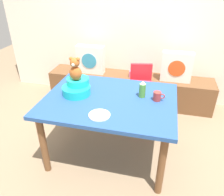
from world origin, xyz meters
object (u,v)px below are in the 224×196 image
object	(u,v)px
dining_table	(110,106)
ketchup_bottle	(142,89)
infant_seat_teal	(77,87)
coffee_mug	(157,96)
pillow_floral_left	(90,60)
dinner_plate_near	(99,115)
highchair	(141,85)
book_stack	(136,73)
teddy_bear	(75,69)
pillow_floral_right	(177,67)

from	to	relation	value
dining_table	ketchup_bottle	world-z (taller)	ketchup_bottle
infant_seat_teal	coffee_mug	xyz separation A→B (m)	(0.85, 0.05, -0.02)
pillow_floral_left	ketchup_bottle	world-z (taller)	ketchup_bottle
coffee_mug	dinner_plate_near	size ratio (longest dim) A/B	0.60
coffee_mug	dinner_plate_near	xyz separation A→B (m)	(-0.49, -0.41, -0.04)
infant_seat_teal	coffee_mug	bearing A→B (deg)	3.40
pillow_floral_left	infant_seat_teal	bearing A→B (deg)	-77.83
pillow_floral_left	infant_seat_teal	distance (m)	1.25
dining_table	highchair	bearing A→B (deg)	73.89
book_stack	dinner_plate_near	size ratio (longest dim) A/B	1.00
coffee_mug	teddy_bear	bearing A→B (deg)	-176.57
pillow_floral_left	dinner_plate_near	xyz separation A→B (m)	(0.62, -1.58, 0.07)
highchair	pillow_floral_right	bearing A→B (deg)	42.35
infant_seat_teal	pillow_floral_right	bearing A→B (deg)	48.78
infant_seat_teal	book_stack	bearing A→B (deg)	68.99
infant_seat_teal	ketchup_bottle	distance (m)	0.70
book_stack	highchair	distance (m)	0.46
teddy_bear	infant_seat_teal	bearing A→B (deg)	90.00
highchair	dining_table	bearing A→B (deg)	-106.11
dining_table	teddy_bear	size ratio (longest dim) A/B	5.47
teddy_bear	ketchup_bottle	xyz separation A→B (m)	(0.69, 0.09, -0.19)
book_stack	dinner_plate_near	world-z (taller)	dinner_plate_near
pillow_floral_right	teddy_bear	world-z (taller)	teddy_bear
pillow_floral_right	ketchup_bottle	distance (m)	1.20
pillow_floral_left	coffee_mug	size ratio (longest dim) A/B	3.67
pillow_floral_left	ketchup_bottle	size ratio (longest dim) A/B	2.38
ketchup_bottle	dinner_plate_near	bearing A→B (deg)	-126.58
teddy_bear	dinner_plate_near	size ratio (longest dim) A/B	1.25
pillow_floral_left	teddy_bear	world-z (taller)	teddy_bear
dinner_plate_near	highchair	bearing A→B (deg)	77.77
infant_seat_teal	teddy_bear	xyz separation A→B (m)	(0.00, -0.00, 0.21)
pillow_floral_right	dining_table	size ratio (longest dim) A/B	0.32
coffee_mug	dining_table	bearing A→B (deg)	-170.71
infant_seat_teal	ketchup_bottle	size ratio (longest dim) A/B	1.78
pillow_floral_left	teddy_bear	size ratio (longest dim) A/B	1.76
pillow_floral_right	highchair	distance (m)	0.64
dining_table	infant_seat_teal	distance (m)	0.41
highchair	teddy_bear	bearing A→B (deg)	-127.26
dining_table	book_stack	bearing A→B (deg)	85.27
coffee_mug	infant_seat_teal	bearing A→B (deg)	-176.60
dinner_plate_near	teddy_bear	bearing A→B (deg)	134.76
dining_table	pillow_floral_left	bearing A→B (deg)	116.95
ketchup_bottle	book_stack	bearing A→B (deg)	100.68
teddy_bear	dinner_plate_near	bearing A→B (deg)	-45.24
pillow_floral_right	dinner_plate_near	xyz separation A→B (m)	(-0.71, -1.58, 0.07)
pillow_floral_left	infant_seat_teal	size ratio (longest dim) A/B	1.33
pillow_floral_left	dining_table	xyz separation A→B (m)	(0.63, -1.25, -0.03)
ketchup_bottle	pillow_floral_right	bearing A→B (deg)	71.66
coffee_mug	book_stack	bearing A→B (deg)	107.56
dining_table	ketchup_bottle	bearing A→B (deg)	19.96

